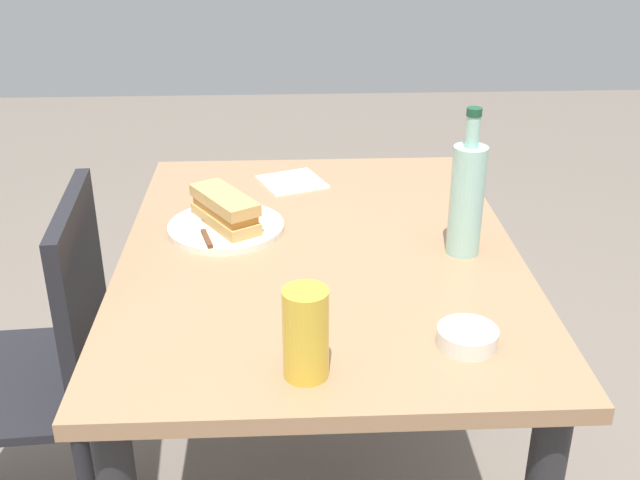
{
  "coord_description": "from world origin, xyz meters",
  "views": [
    {
      "loc": [
        -1.4,
        0.07,
        1.46
      ],
      "look_at": [
        0.0,
        0.0,
        0.78
      ],
      "focal_mm": 43.77,
      "sensor_mm": 36.0,
      "label": 1
    }
  ],
  "objects_px": {
    "olive_bowl": "(467,337)",
    "baguette_sandwich_near": "(225,209)",
    "dining_table": "(320,304)",
    "plate_near": "(226,227)",
    "water_bottle": "(467,197)",
    "knife_near": "(203,231)",
    "beer_glass": "(306,334)",
    "chair_far": "(43,364)"
  },
  "relations": [
    {
      "from": "dining_table",
      "to": "beer_glass",
      "type": "relative_size",
      "value": 7.28
    },
    {
      "from": "knife_near",
      "to": "water_bottle",
      "type": "bearing_deg",
      "value": -99.08
    },
    {
      "from": "plate_near",
      "to": "olive_bowl",
      "type": "relative_size",
      "value": 2.49
    },
    {
      "from": "plate_near",
      "to": "baguette_sandwich_near",
      "type": "bearing_deg",
      "value": -104.04
    },
    {
      "from": "plate_near",
      "to": "water_bottle",
      "type": "distance_m",
      "value": 0.5
    },
    {
      "from": "chair_far",
      "to": "plate_near",
      "type": "bearing_deg",
      "value": -77.1
    },
    {
      "from": "dining_table",
      "to": "plate_near",
      "type": "relative_size",
      "value": 4.33
    },
    {
      "from": "baguette_sandwich_near",
      "to": "beer_glass",
      "type": "bearing_deg",
      "value": -163.74
    },
    {
      "from": "baguette_sandwich_near",
      "to": "dining_table",
      "type": "bearing_deg",
      "value": -116.56
    },
    {
      "from": "baguette_sandwich_near",
      "to": "knife_near",
      "type": "relative_size",
      "value": 1.09
    },
    {
      "from": "plate_near",
      "to": "baguette_sandwich_near",
      "type": "relative_size",
      "value": 1.26
    },
    {
      "from": "dining_table",
      "to": "olive_bowl",
      "type": "bearing_deg",
      "value": -148.58
    },
    {
      "from": "plate_near",
      "to": "olive_bowl",
      "type": "distance_m",
      "value": 0.61
    },
    {
      "from": "plate_near",
      "to": "beer_glass",
      "type": "height_order",
      "value": "beer_glass"
    },
    {
      "from": "baguette_sandwich_near",
      "to": "knife_near",
      "type": "xyz_separation_m",
      "value": [
        -0.04,
        0.04,
        -0.03
      ]
    },
    {
      "from": "water_bottle",
      "to": "beer_glass",
      "type": "height_order",
      "value": "water_bottle"
    },
    {
      "from": "dining_table",
      "to": "water_bottle",
      "type": "distance_m",
      "value": 0.38
    },
    {
      "from": "knife_near",
      "to": "olive_bowl",
      "type": "distance_m",
      "value": 0.62
    },
    {
      "from": "chair_far",
      "to": "knife_near",
      "type": "distance_m",
      "value": 0.46
    },
    {
      "from": "dining_table",
      "to": "plate_near",
      "type": "bearing_deg",
      "value": 63.44
    },
    {
      "from": "baguette_sandwich_near",
      "to": "plate_near",
      "type": "bearing_deg",
      "value": 75.96
    },
    {
      "from": "dining_table",
      "to": "water_bottle",
      "type": "relative_size",
      "value": 3.59
    },
    {
      "from": "baguette_sandwich_near",
      "to": "water_bottle",
      "type": "height_order",
      "value": "water_bottle"
    },
    {
      "from": "knife_near",
      "to": "beer_glass",
      "type": "height_order",
      "value": "beer_glass"
    },
    {
      "from": "olive_bowl",
      "to": "plate_near",
      "type": "bearing_deg",
      "value": 42.19
    },
    {
      "from": "beer_glass",
      "to": "olive_bowl",
      "type": "height_order",
      "value": "beer_glass"
    },
    {
      "from": "chair_far",
      "to": "water_bottle",
      "type": "relative_size",
      "value": 2.94
    },
    {
      "from": "olive_bowl",
      "to": "baguette_sandwich_near",
      "type": "bearing_deg",
      "value": 42.19
    },
    {
      "from": "chair_far",
      "to": "water_bottle",
      "type": "distance_m",
      "value": 0.95
    },
    {
      "from": "dining_table",
      "to": "baguette_sandwich_near",
      "type": "bearing_deg",
      "value": 63.44
    },
    {
      "from": "dining_table",
      "to": "water_bottle",
      "type": "height_order",
      "value": "water_bottle"
    },
    {
      "from": "chair_far",
      "to": "plate_near",
      "type": "relative_size",
      "value": 3.55
    },
    {
      "from": "chair_far",
      "to": "baguette_sandwich_near",
      "type": "distance_m",
      "value": 0.51
    },
    {
      "from": "dining_table",
      "to": "water_bottle",
      "type": "bearing_deg",
      "value": -95.34
    },
    {
      "from": "dining_table",
      "to": "chair_far",
      "type": "xyz_separation_m",
      "value": [
        0.01,
        0.59,
        -0.14
      ]
    },
    {
      "from": "knife_near",
      "to": "water_bottle",
      "type": "distance_m",
      "value": 0.54
    },
    {
      "from": "baguette_sandwich_near",
      "to": "knife_near",
      "type": "distance_m",
      "value": 0.07
    },
    {
      "from": "knife_near",
      "to": "water_bottle",
      "type": "relative_size",
      "value": 0.6
    },
    {
      "from": "dining_table",
      "to": "plate_near",
      "type": "xyz_separation_m",
      "value": [
        0.1,
        0.19,
        0.14
      ]
    },
    {
      "from": "chair_far",
      "to": "baguette_sandwich_near",
      "type": "bearing_deg",
      "value": -77.1
    },
    {
      "from": "baguette_sandwich_near",
      "to": "olive_bowl",
      "type": "height_order",
      "value": "baguette_sandwich_near"
    },
    {
      "from": "dining_table",
      "to": "knife_near",
      "type": "bearing_deg",
      "value": 76.57
    }
  ]
}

